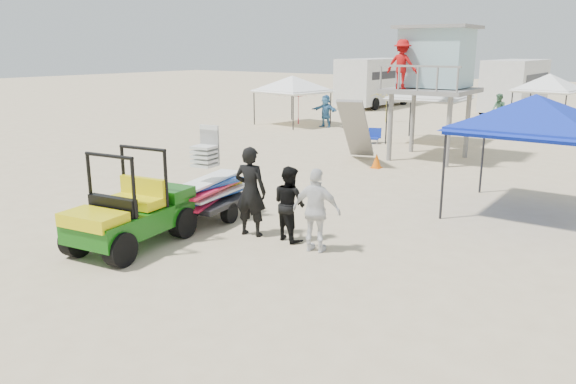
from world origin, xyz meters
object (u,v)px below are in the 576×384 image
Objects in this scene: surf_trailer at (210,187)px; lifeguard_tower at (432,63)px; utility_cart at (128,203)px; man_left at (251,192)px; canopy_blue at (536,100)px.

surf_trailer is 0.52× the size of lifeguard_tower.
man_left is at bearing 53.22° from utility_cart.
utility_cart is 2.54m from man_left.
lifeguard_tower is at bearing 85.23° from utility_cart.
lifeguard_tower is 7.31m from canopy_blue.
canopy_blue reaches higher than utility_cart.
utility_cart is at bearing -94.77° from lifeguard_tower.
lifeguard_tower is (-0.47, 10.62, 2.47)m from man_left.
canopy_blue is (5.88, 4.87, 1.97)m from surf_trailer.
canopy_blue reaches higher than surf_trailer.
canopy_blue is at bearing 39.65° from surf_trailer.
utility_cart is 0.60× the size of lifeguard_tower.
man_left is 10.91m from lifeguard_tower.
surf_trailer is at bearing 89.86° from utility_cart.
surf_trailer is 1.22× the size of man_left.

